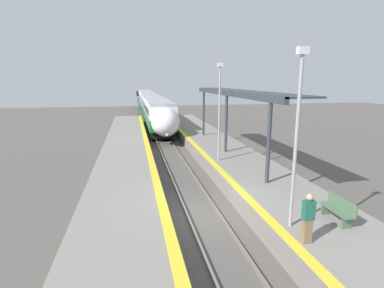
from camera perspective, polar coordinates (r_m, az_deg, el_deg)
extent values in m
plane|color=#56514C|center=(13.97, 2.06, -13.38)|extent=(120.00, 120.00, 0.00)
cube|color=slate|center=(13.80, -0.93, -13.35)|extent=(0.08, 90.00, 0.15)
cube|color=slate|center=(14.11, 4.98, -12.81)|extent=(0.08, 90.00, 0.15)
cube|color=black|center=(39.85, -7.00, 4.22)|extent=(2.41, 20.09, 0.81)
cube|color=#196633|center=(39.74, -7.03, 5.42)|extent=(2.74, 21.83, 0.87)
cube|color=#196633|center=(39.68, -7.05, 6.25)|extent=(2.76, 21.83, 0.30)
cube|color=silver|center=(39.61, -7.08, 7.41)|extent=(2.74, 21.83, 1.31)
cube|color=black|center=(39.61, -7.08, 7.32)|extent=(2.77, 20.09, 0.72)
cube|color=#9E9EA3|center=(39.55, -7.11, 8.58)|extent=(2.47, 21.83, 0.30)
cylinder|color=black|center=(32.07, -7.17, 2.01)|extent=(0.12, 0.91, 0.91)
cylinder|color=black|center=(32.20, -4.62, 2.11)|extent=(0.12, 0.91, 0.91)
cylinder|color=black|center=(34.23, -7.45, 2.64)|extent=(0.12, 0.91, 0.91)
cylinder|color=black|center=(34.35, -5.05, 2.73)|extent=(0.12, 0.91, 0.91)
cylinder|color=black|center=(45.44, -8.46, 4.92)|extent=(0.12, 0.91, 0.91)
cylinder|color=black|center=(45.53, -6.65, 4.99)|extent=(0.12, 0.91, 0.91)
cylinder|color=black|center=(47.62, -8.61, 5.24)|extent=(0.12, 0.91, 0.91)
cylinder|color=black|center=(47.71, -6.87, 5.30)|extent=(0.12, 0.91, 0.91)
ellipsoid|color=silver|center=(27.67, -5.11, 4.27)|extent=(2.63, 3.61, 2.72)
ellipsoid|color=black|center=(27.17, -5.03, 5.07)|extent=(1.92, 2.10, 1.39)
sphere|color=#F9F4CC|center=(26.49, -4.75, 1.76)|extent=(0.24, 0.24, 0.24)
cube|color=black|center=(62.31, -8.64, 6.98)|extent=(2.41, 20.09, 0.81)
cube|color=#196633|center=(62.24, -8.67, 7.75)|extent=(2.74, 21.83, 0.87)
cube|color=#196633|center=(62.20, -8.68, 8.28)|extent=(2.76, 21.83, 0.30)
cube|color=silver|center=(62.16, -8.71, 9.02)|extent=(2.74, 21.83, 1.31)
cube|color=black|center=(62.16, -8.71, 8.96)|extent=(2.77, 20.09, 0.72)
cube|color=#9E9EA3|center=(62.12, -8.73, 9.76)|extent=(2.47, 21.83, 0.30)
cylinder|color=black|center=(54.47, -8.98, 6.07)|extent=(0.12, 0.91, 0.91)
cylinder|color=black|center=(54.55, -7.46, 6.13)|extent=(0.12, 0.91, 0.91)
cylinder|color=black|center=(56.65, -9.08, 6.29)|extent=(0.12, 0.91, 0.91)
cylinder|color=black|center=(56.73, -7.62, 6.35)|extent=(0.12, 0.91, 0.91)
cylinder|color=black|center=(67.94, -9.49, 7.22)|extent=(0.12, 0.91, 0.91)
cylinder|color=black|center=(68.00, -8.27, 7.26)|extent=(0.12, 0.91, 0.91)
cylinder|color=black|center=(70.13, -9.56, 7.36)|extent=(0.12, 0.91, 0.91)
cylinder|color=black|center=(70.19, -8.37, 7.40)|extent=(0.12, 0.91, 0.91)
cube|color=gray|center=(15.03, 16.33, -10.04)|extent=(4.13, 64.00, 0.93)
cube|color=yellow|center=(14.12, 9.63, -9.12)|extent=(0.40, 64.00, 0.01)
cube|color=gray|center=(13.46, -12.98, -12.52)|extent=(3.66, 64.00, 0.93)
cube|color=yellow|center=(13.31, -5.94, -10.36)|extent=(0.40, 64.00, 0.01)
cube|color=#4C6B4C|center=(12.01, 27.36, -13.21)|extent=(0.36, 0.06, 0.42)
cube|color=#4C6B4C|center=(12.84, 24.13, -11.26)|extent=(0.36, 0.06, 0.42)
cube|color=#4C6B4C|center=(12.33, 25.78, -11.25)|extent=(0.44, 1.54, 0.03)
cube|color=#4C6B4C|center=(12.37, 26.64, -10.10)|extent=(0.04, 1.54, 0.44)
cube|color=#7F6647|center=(10.50, 21.03, -15.19)|extent=(0.28, 0.20, 0.79)
cube|color=#1E604C|center=(10.21, 21.34, -11.63)|extent=(0.36, 0.22, 0.63)
sphere|color=tan|center=(10.05, 21.52, -9.43)|extent=(0.21, 0.21, 0.21)
cylinder|color=#59595E|center=(44.05, -10.23, 6.54)|extent=(0.14, 0.14, 3.82)
cube|color=black|center=(43.90, -10.34, 9.48)|extent=(0.28, 0.20, 0.70)
sphere|color=#1ED833|center=(43.78, -10.35, 9.69)|extent=(0.14, 0.14, 0.14)
sphere|color=#330A0A|center=(43.80, -10.33, 9.25)|extent=(0.14, 0.14, 0.14)
cylinder|color=#9E9EA3|center=(10.61, 19.17, -0.22)|extent=(0.12, 0.12, 5.86)
cube|color=silver|center=(10.44, 20.36, 16.37)|extent=(0.36, 0.20, 0.24)
cylinder|color=#9E9EA3|center=(18.86, 5.22, 5.51)|extent=(0.12, 0.12, 5.86)
cube|color=silver|center=(18.76, 5.40, 14.80)|extent=(0.36, 0.20, 0.24)
cylinder|color=#333842|center=(15.16, 14.40, 0.20)|extent=(0.20, 0.20, 4.10)
cylinder|color=#333842|center=(21.43, 6.52, 3.89)|extent=(0.20, 0.20, 4.10)
cylinder|color=#333842|center=(27.96, 2.23, 5.86)|extent=(0.20, 0.20, 4.10)
cube|color=#333842|center=(21.23, 6.66, 9.64)|extent=(0.24, 16.68, 0.36)
cube|color=#333842|center=(21.52, 8.98, 9.92)|extent=(2.00, 16.68, 0.10)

